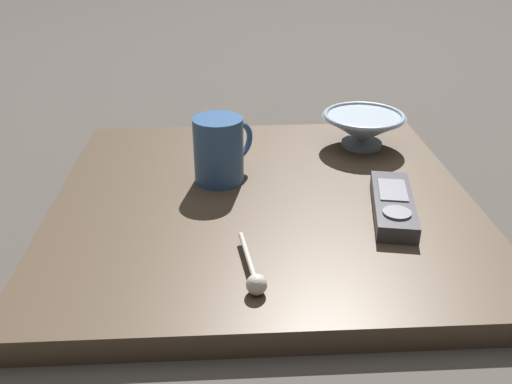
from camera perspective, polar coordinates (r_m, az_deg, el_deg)
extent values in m
plane|color=#47423D|center=(0.81, 0.74, -2.35)|extent=(6.00, 6.00, 0.00)
cube|color=#4C3D2D|center=(0.80, 0.75, -1.38)|extent=(0.57, 0.59, 0.03)
cylinder|color=#8C9EAD|center=(0.98, 10.70, 4.85)|extent=(0.07, 0.07, 0.01)
cone|color=#8C9EAD|center=(0.97, 10.83, 6.34)|extent=(0.14, 0.14, 0.05)
torus|color=#8C9EAD|center=(0.96, 10.95, 7.62)|extent=(0.14, 0.14, 0.01)
cylinder|color=#33598C|center=(0.82, -3.84, 4.28)|extent=(0.07, 0.07, 0.10)
torus|color=#33598C|center=(0.85, -1.84, 5.20)|extent=(0.05, 0.05, 0.06)
cylinder|color=silver|center=(0.64, -0.86, -6.53)|extent=(0.10, 0.02, 0.01)
sphere|color=silver|center=(0.60, 0.06, -9.42)|extent=(0.02, 0.02, 0.02)
cube|color=#38383D|center=(0.77, 13.78, -1.28)|extent=(0.17, 0.08, 0.02)
cylinder|color=slate|center=(0.72, 14.18, -2.06)|extent=(0.04, 0.04, 0.00)
cube|color=slate|center=(0.78, 13.75, 0.22)|extent=(0.07, 0.05, 0.00)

